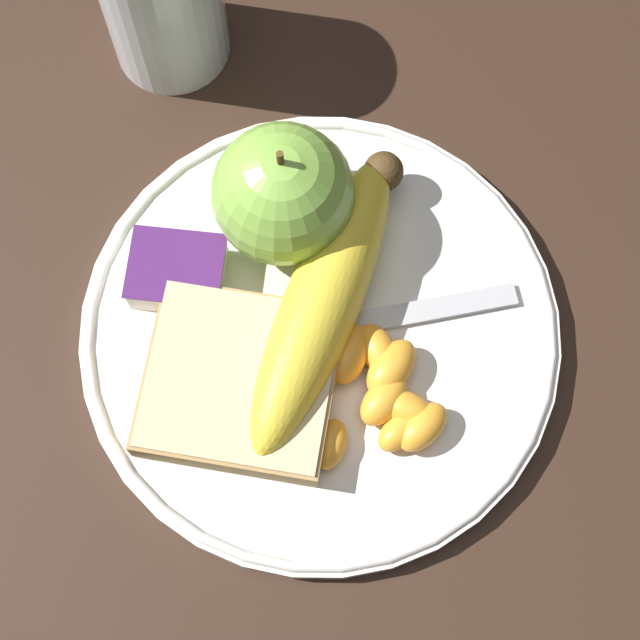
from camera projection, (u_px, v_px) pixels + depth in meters
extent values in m
plane|color=#332116|center=(320.00, 338.00, 0.58)|extent=(3.00, 3.00, 0.00)
cylinder|color=silver|center=(320.00, 335.00, 0.58)|extent=(0.26, 0.26, 0.01)
torus|color=silver|center=(320.00, 331.00, 0.57)|extent=(0.25, 0.25, 0.01)
cylinder|color=#F4A81E|center=(163.00, 1.00, 0.60)|extent=(0.06, 0.06, 0.08)
sphere|color=#84BC47|center=(283.00, 194.00, 0.55)|extent=(0.08, 0.08, 0.08)
cylinder|color=brown|center=(280.00, 158.00, 0.51)|extent=(0.00, 0.00, 0.01)
ellipsoid|color=yellow|center=(330.00, 303.00, 0.55)|extent=(0.08, 0.18, 0.04)
sphere|color=#473319|center=(383.00, 171.00, 0.58)|extent=(0.02, 0.02, 0.02)
cube|color=#AB8751|center=(240.00, 381.00, 0.55)|extent=(0.10, 0.10, 0.02)
cube|color=beige|center=(240.00, 381.00, 0.55)|extent=(0.10, 0.09, 0.02)
cube|color=#B2B2B7|center=(412.00, 313.00, 0.57)|extent=(0.11, 0.05, 0.00)
cube|color=#B2B2B7|center=(261.00, 342.00, 0.57)|extent=(0.05, 0.04, 0.00)
cube|color=white|center=(178.00, 273.00, 0.57)|extent=(0.05, 0.04, 0.02)
cube|color=#4C1E60|center=(175.00, 266.00, 0.56)|extent=(0.05, 0.04, 0.00)
ellipsoid|color=#F9A32D|center=(391.00, 368.00, 0.55)|extent=(0.03, 0.04, 0.02)
ellipsoid|color=#F9A32D|center=(378.00, 350.00, 0.56)|extent=(0.03, 0.04, 0.02)
ellipsoid|color=#F9A32D|center=(384.00, 400.00, 0.55)|extent=(0.03, 0.04, 0.02)
ellipsoid|color=#F9A32D|center=(423.00, 427.00, 0.55)|extent=(0.03, 0.04, 0.02)
ellipsoid|color=#F9A32D|center=(407.00, 409.00, 0.55)|extent=(0.03, 0.03, 0.02)
ellipsoid|color=#F9A32D|center=(331.00, 444.00, 0.54)|extent=(0.02, 0.03, 0.01)
ellipsoid|color=#F9A32D|center=(348.00, 354.00, 0.56)|extent=(0.03, 0.04, 0.02)
ellipsoid|color=#F9A32D|center=(399.00, 431.00, 0.55)|extent=(0.03, 0.03, 0.01)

